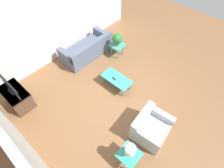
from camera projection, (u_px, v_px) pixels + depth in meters
name	position (u px, v px, depth m)	size (l,w,h in m)	color
ground_plane	(119.00, 93.00, 5.93)	(14.00, 14.00, 0.00)	brown
wall_back	(21.00, 144.00, 3.45)	(7.20, 0.12, 2.70)	silver
wall_right	(55.00, 24.00, 6.19)	(0.12, 7.20, 2.70)	silver
sofa	(87.00, 50.00, 6.92)	(0.95, 2.05, 0.78)	#4C566B
armchair	(150.00, 127.00, 4.82)	(0.94, 1.05, 0.73)	#A8ADB2
coffee_table	(117.00, 79.00, 5.87)	(1.05, 0.52, 0.39)	teal
side_table_plant	(117.00, 46.00, 6.86)	(0.51, 0.51, 0.48)	teal
side_table_lamp	(129.00, 155.00, 4.23)	(0.51, 0.51, 0.48)	teal
tv_stand_chest	(17.00, 97.00, 5.43)	(1.02, 0.59, 0.62)	#4C3323
television	(8.00, 85.00, 4.97)	(0.97, 0.16, 0.61)	black
potted_plant	(117.00, 39.00, 6.59)	(0.39, 0.39, 0.49)	brown
table_lamp	(130.00, 150.00, 3.95)	(0.25, 0.25, 0.44)	#997F4C
remote_control	(114.00, 79.00, 5.82)	(0.16, 0.06, 0.02)	black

